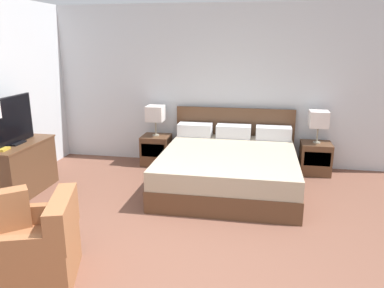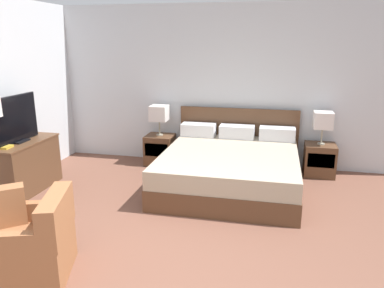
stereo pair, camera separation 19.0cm
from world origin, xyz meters
The scene contains 10 objects.
wall_back centered at (0.00, 3.57, 1.30)m, with size 6.65×0.06×2.60m, color silver.
bed centered at (0.31, 2.51, 0.28)m, with size 1.93×2.10×0.96m.
nightstand_left centered at (-0.98, 3.27, 0.25)m, with size 0.46×0.43×0.49m.
nightstand_right centered at (1.59, 3.27, 0.25)m, with size 0.46×0.43×0.49m.
table_lamp_left centered at (-0.98, 3.27, 0.86)m, with size 0.28×0.28×0.50m.
table_lamp_right centered at (1.59, 3.27, 0.86)m, with size 0.28×0.28×0.50m.
dresser centered at (-2.45, 1.73, 0.37)m, with size 0.50×1.06×0.71m.
tv centered at (-2.45, 1.69, 1.01)m, with size 0.18×0.79×0.63m.
book_red_cover centered at (-2.45, 1.39, 0.72)m, with size 0.18×0.16×0.03m, color gold.
armchair_companion centered at (-1.11, -0.01, 0.28)m, with size 0.87×0.86×0.76m.
Camera 2 is at (0.88, -2.53, 2.02)m, focal length 35.00 mm.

